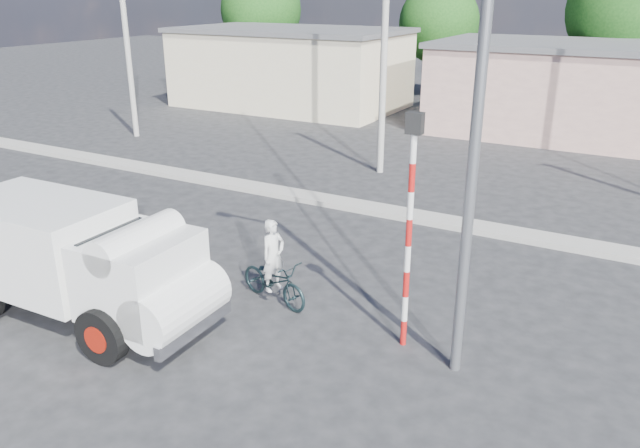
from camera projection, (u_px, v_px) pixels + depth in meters
The scene contains 10 objects.
ground_plane at pixel (217, 337), 11.94m from camera, with size 120.00×120.00×0.00m, color #252528.
median at pixel (386, 211), 18.43m from camera, with size 40.00×0.80×0.16m, color #99968E.
truck at pixel (81, 260), 12.14m from camera, with size 5.71×2.42×2.33m.
bicycle at pixel (274, 281), 13.10m from camera, with size 0.65×1.87×0.98m, color #17262A.
cyclist at pixel (274, 268), 13.00m from camera, with size 0.57×0.37×1.55m, color silver.
traffic_pole at pixel (410, 214), 10.77m from camera, with size 0.28×0.18×4.36m.
streetlight at pixel (470, 81), 9.26m from camera, with size 2.34×0.22×9.00m.
building_row at pixel (533, 84), 28.61m from camera, with size 37.80×7.30×4.44m.
tree_row at pixel (502, 16), 34.59m from camera, with size 34.13×7.32×8.10m.
utility_poles at pixel (544, 65), 18.79m from camera, with size 35.40×0.24×8.00m.
Camera 1 is at (6.81, -8.10, 6.25)m, focal length 35.00 mm.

